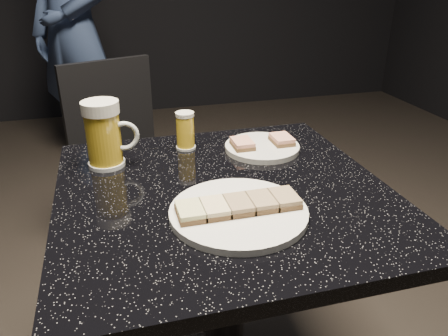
# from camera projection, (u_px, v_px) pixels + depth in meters

# --- Properties ---
(plate_large) EXTENTS (0.27, 0.27, 0.01)m
(plate_large) POSITION_uv_depth(u_px,v_px,m) (238.00, 212.00, 0.84)
(plate_large) COLOR white
(plate_large) RESTS_ON table
(plate_small) EXTENTS (0.19, 0.19, 0.01)m
(plate_small) POSITION_uv_depth(u_px,v_px,m) (262.00, 147.00, 1.13)
(plate_small) COLOR silver
(plate_small) RESTS_ON table
(patron) EXTENTS (0.71, 0.70, 1.65)m
(patron) POSITION_uv_depth(u_px,v_px,m) (74.00, 33.00, 2.50)
(patron) COLOR navy
(patron) RESTS_ON floor
(table) EXTENTS (0.70, 0.70, 0.75)m
(table) POSITION_uv_depth(u_px,v_px,m) (224.00, 279.00, 1.04)
(table) COLOR black
(table) RESTS_ON floor
(beer_mug) EXTENTS (0.13, 0.09, 0.16)m
(beer_mug) POSITION_uv_depth(u_px,v_px,m) (104.00, 134.00, 1.01)
(beer_mug) COLOR white
(beer_mug) RESTS_ON table
(beer_tumbler) EXTENTS (0.05, 0.05, 0.10)m
(beer_tumbler) POSITION_uv_depth(u_px,v_px,m) (185.00, 131.00, 1.12)
(beer_tumbler) COLOR silver
(beer_tumbler) RESTS_ON table
(chair) EXTENTS (0.47, 0.47, 0.85)m
(chair) POSITION_uv_depth(u_px,v_px,m) (124.00, 155.00, 1.74)
(chair) COLOR black
(chair) RESTS_ON floor
(canapes_on_plate_large) EXTENTS (0.24, 0.07, 0.02)m
(canapes_on_plate_large) POSITION_uv_depth(u_px,v_px,m) (239.00, 205.00, 0.83)
(canapes_on_plate_large) COLOR #4C3521
(canapes_on_plate_large) RESTS_ON plate_large
(canapes_on_plate_small) EXTENTS (0.16, 0.07, 0.02)m
(canapes_on_plate_small) POSITION_uv_depth(u_px,v_px,m) (262.00, 142.00, 1.12)
(canapes_on_plate_small) COLOR #4C3521
(canapes_on_plate_small) RESTS_ON plate_small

